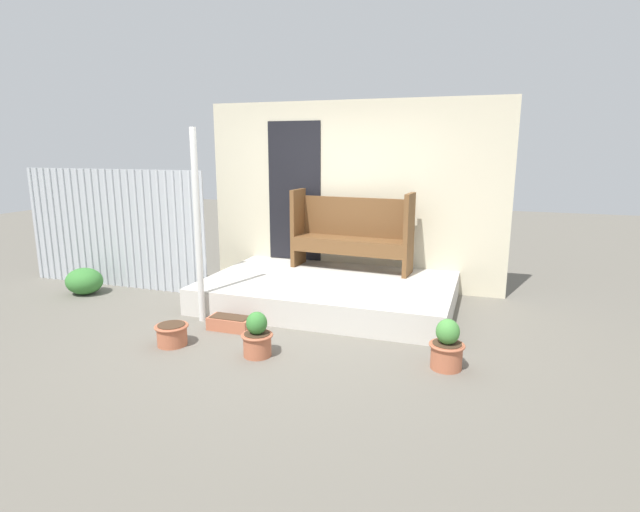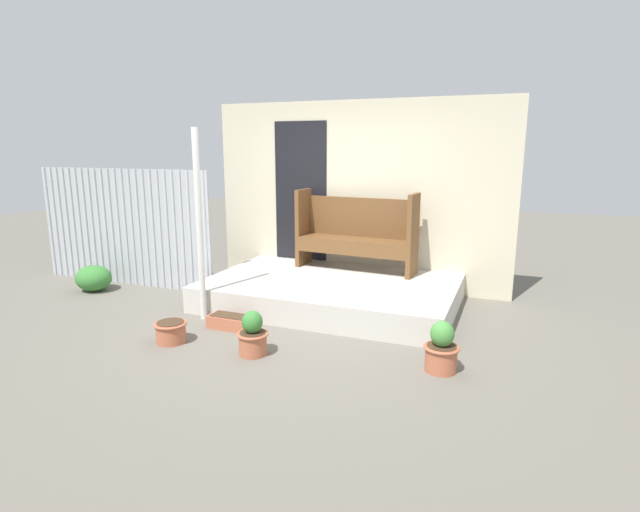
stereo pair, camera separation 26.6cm
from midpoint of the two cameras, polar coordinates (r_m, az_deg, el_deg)
name	(u,v)px [view 2 (the right image)]	position (r m, az deg, el deg)	size (l,w,h in m)	color
ground_plane	(292,329)	(5.58, -1.90, -8.32)	(24.00, 24.00, 0.00)	#666056
porch_slab	(331,292)	(6.36, 2.50, -4.18)	(3.08, 1.96, 0.32)	beige
house_wall	(354,195)	(7.10, 5.01, 6.90)	(4.28, 0.08, 2.60)	beige
fence_corrugated	(123,227)	(7.70, -20.71, 3.09)	(2.96, 0.05, 1.67)	#ADB2B7
support_post	(199,227)	(5.76, -12.34, 3.30)	(0.07, 0.07, 2.18)	silver
bench	(356,230)	(6.78, 5.31, 2.95)	(1.67, 0.51, 1.07)	brown
flower_pot_left	(171,331)	(5.36, -15.31, -8.28)	(0.34, 0.34, 0.22)	#B26042
flower_pot_middle	(253,336)	(4.88, -6.14, -9.06)	(0.31, 0.31, 0.44)	#B26042
flower_pot_right	(441,349)	(4.68, 15.33, -10.28)	(0.32, 0.32, 0.47)	#B26042
planter_box_rect	(230,322)	(5.64, -8.90, -7.42)	(0.48, 0.23, 0.15)	#B76647
shrub_by_fence	(94,278)	(7.59, -23.55, -2.34)	(0.50, 0.45, 0.36)	#387A33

